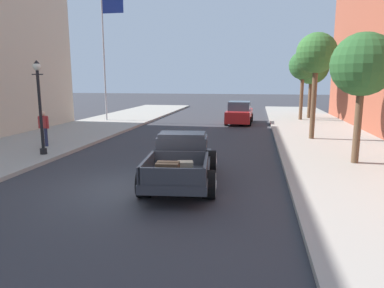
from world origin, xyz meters
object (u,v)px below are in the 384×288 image
at_px(car_background_red, 239,113).
at_px(flagpole, 106,45).
at_px(street_tree_nearest, 363,65).
at_px(pedestrian_sidewalk_left, 44,126).
at_px(street_lamp_near, 40,101).
at_px(street_tree_third, 303,66).
at_px(street_tree_second, 317,54).
at_px(hotrod_truck_gunmetal, 182,159).
at_px(street_tree_farthest, 311,67).

height_order(car_background_red, flagpole, flagpole).
bearing_deg(street_tree_nearest, pedestrian_sidewalk_left, 176.14).
bearing_deg(street_lamp_near, street_tree_third, 51.62).
height_order(street_tree_nearest, street_tree_second, street_tree_second).
xyz_separation_m(car_background_red, street_tree_nearest, (4.92, -12.32, 2.96)).
distance_m(hotrod_truck_gunmetal, street_tree_third, 18.93).
relative_size(hotrod_truck_gunmetal, street_tree_third, 0.97).
bearing_deg(car_background_red, hotrod_truck_gunmetal, -93.94).
height_order(car_background_red, street_lamp_near, street_lamp_near).
relative_size(hotrod_truck_gunmetal, pedestrian_sidewalk_left, 3.07).
xyz_separation_m(flagpole, street_tree_second, (14.09, -6.21, -1.28)).
bearing_deg(flagpole, street_lamp_near, -78.92).
bearing_deg(street_tree_farthest, hotrod_truck_gunmetal, -108.77).
bearing_deg(flagpole, pedestrian_sidewalk_left, -82.33).
bearing_deg(street_tree_nearest, street_tree_third, 91.19).
bearing_deg(street_tree_farthest, car_background_red, -145.81).
bearing_deg(street_tree_nearest, flagpole, 141.90).
xyz_separation_m(pedestrian_sidewalk_left, street_tree_farthest, (13.93, 15.11, 3.10)).
bearing_deg(hotrod_truck_gunmetal, street_lamp_near, 159.76).
distance_m(hotrod_truck_gunmetal, street_tree_second, 10.67).
bearing_deg(street_tree_third, car_background_red, -153.52).
bearing_deg(street_lamp_near, street_tree_second, 27.80).
bearing_deg(car_background_red, street_tree_second, -58.94).
bearing_deg(street_tree_second, street_tree_third, 87.02).
bearing_deg(flagpole, street_tree_nearest, -38.10).
bearing_deg(pedestrian_sidewalk_left, car_background_red, 53.35).
relative_size(flagpole, street_tree_third, 1.76).
bearing_deg(car_background_red, street_tree_nearest, -68.22).
height_order(car_background_red, street_tree_farthest, street_tree_farthest).
bearing_deg(car_background_red, pedestrian_sidewalk_left, -126.65).
distance_m(pedestrian_sidewalk_left, street_tree_second, 13.85).
bearing_deg(street_tree_third, street_tree_second, -92.98).
bearing_deg(street_tree_second, street_lamp_near, -152.20).
relative_size(car_background_red, flagpole, 0.48).
xyz_separation_m(hotrod_truck_gunmetal, street_lamp_near, (-6.46, 2.38, 1.63)).
bearing_deg(pedestrian_sidewalk_left, street_tree_second, 19.76).
bearing_deg(street_tree_second, pedestrian_sidewalk_left, -160.24).
bearing_deg(street_tree_nearest, street_tree_second, 98.16).
height_order(pedestrian_sidewalk_left, street_tree_third, street_tree_third).
bearing_deg(street_lamp_near, car_background_red, 60.00).
relative_size(flagpole, street_tree_farthest, 1.69).
relative_size(pedestrian_sidewalk_left, street_tree_second, 0.30).
relative_size(pedestrian_sidewalk_left, street_tree_farthest, 0.30).
height_order(hotrod_truck_gunmetal, street_tree_third, street_tree_third).
relative_size(car_background_red, street_tree_third, 0.84).
bearing_deg(hotrod_truck_gunmetal, street_tree_second, 58.63).
distance_m(hotrod_truck_gunmetal, street_lamp_near, 7.08).
distance_m(flagpole, street_tree_nearest, 19.00).
bearing_deg(street_tree_farthest, street_lamp_near, -127.77).
relative_size(pedestrian_sidewalk_left, street_tree_nearest, 0.35).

